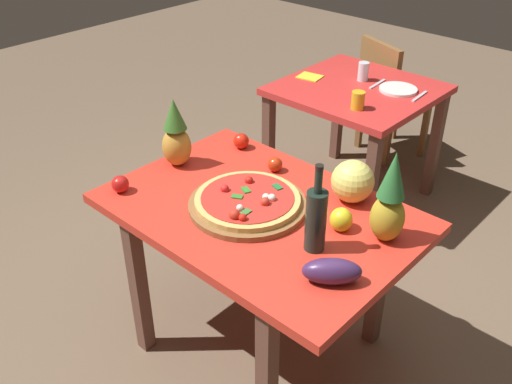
% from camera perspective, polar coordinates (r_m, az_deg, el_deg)
% --- Properties ---
extents(ground_plane, '(10.00, 10.00, 0.00)m').
position_cam_1_polar(ground_plane, '(2.76, 0.35, -14.75)').
color(ground_plane, brown).
extents(display_table, '(1.23, 0.84, 0.75)m').
position_cam_1_polar(display_table, '(2.32, 0.40, -3.58)').
color(display_table, brown).
rests_on(display_table, ground_plane).
extents(background_table, '(0.86, 0.85, 0.75)m').
position_cam_1_polar(background_table, '(3.51, 10.03, 8.53)').
color(background_table, brown).
rests_on(background_table, ground_plane).
extents(dining_chair, '(0.52, 0.52, 0.85)m').
position_cam_1_polar(dining_chair, '(4.16, 13.14, 9.74)').
color(dining_chair, brown).
rests_on(dining_chair, ground_plane).
extents(pizza_board, '(0.47, 0.47, 0.02)m').
position_cam_1_polar(pizza_board, '(2.27, -0.85, -1.30)').
color(pizza_board, brown).
rests_on(pizza_board, display_table).
extents(pizza, '(0.42, 0.42, 0.06)m').
position_cam_1_polar(pizza, '(2.25, -0.86, -0.78)').
color(pizza, '#DBAC5A').
rests_on(pizza, pizza_board).
extents(wine_bottle, '(0.08, 0.08, 0.34)m').
position_cam_1_polar(wine_bottle, '(2.00, 6.03, -2.68)').
color(wine_bottle, black).
rests_on(wine_bottle, display_table).
extents(pineapple_left, '(0.13, 0.13, 0.32)m').
position_cam_1_polar(pineapple_left, '(2.53, -8.05, 5.59)').
color(pineapple_left, '#BE8B32').
rests_on(pineapple_left, display_table).
extents(pineapple_right, '(0.13, 0.13, 0.36)m').
position_cam_1_polar(pineapple_right, '(2.07, 13.26, -0.99)').
color(pineapple_right, '#B39827').
rests_on(pineapple_right, display_table).
extents(melon, '(0.17, 0.17, 0.17)m').
position_cam_1_polar(melon, '(2.31, 9.67, 1.07)').
color(melon, '#DDD364').
rests_on(melon, display_table).
extents(bell_pepper, '(0.09, 0.09, 0.09)m').
position_cam_1_polar(bell_pepper, '(2.15, 8.54, -2.75)').
color(bell_pepper, yellow).
rests_on(bell_pepper, display_table).
extents(eggplant, '(0.21, 0.20, 0.09)m').
position_cam_1_polar(eggplant, '(1.91, 7.63, -7.89)').
color(eggplant, '#40244F').
rests_on(eggplant, display_table).
extents(tomato_at_corner, '(0.07, 0.07, 0.07)m').
position_cam_1_polar(tomato_at_corner, '(2.51, 1.92, 2.78)').
color(tomato_at_corner, red).
rests_on(tomato_at_corner, display_table).
extents(tomato_by_bottle, '(0.07, 0.07, 0.07)m').
position_cam_1_polar(tomato_by_bottle, '(2.70, -1.50, 5.14)').
color(tomato_by_bottle, red).
rests_on(tomato_by_bottle, display_table).
extents(tomato_beside_pepper, '(0.07, 0.07, 0.07)m').
position_cam_1_polar(tomato_beside_pepper, '(2.42, -13.47, 0.78)').
color(tomato_beside_pepper, red).
rests_on(tomato_beside_pepper, display_table).
extents(drinking_glass_juice, '(0.07, 0.07, 0.10)m').
position_cam_1_polar(drinking_glass_juice, '(3.15, 10.19, 9.05)').
color(drinking_glass_juice, gold).
rests_on(drinking_glass_juice, background_table).
extents(drinking_glass_water, '(0.06, 0.06, 0.11)m').
position_cam_1_polar(drinking_glass_water, '(3.55, 10.71, 11.80)').
color(drinking_glass_water, silver).
rests_on(drinking_glass_water, background_table).
extents(dinner_plate, '(0.22, 0.22, 0.02)m').
position_cam_1_polar(dinner_plate, '(3.46, 14.08, 9.97)').
color(dinner_plate, white).
rests_on(dinner_plate, background_table).
extents(fork_utensil, '(0.03, 0.18, 0.01)m').
position_cam_1_polar(fork_utensil, '(3.52, 12.09, 10.56)').
color(fork_utensil, silver).
rests_on(fork_utensil, background_table).
extents(knife_utensil, '(0.03, 0.18, 0.01)m').
position_cam_1_polar(knife_utensil, '(3.40, 16.10, 9.22)').
color(knife_utensil, silver).
rests_on(knife_utensil, background_table).
extents(napkin_folded, '(0.16, 0.14, 0.01)m').
position_cam_1_polar(napkin_folded, '(3.58, 5.42, 11.45)').
color(napkin_folded, yellow).
rests_on(napkin_folded, background_table).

